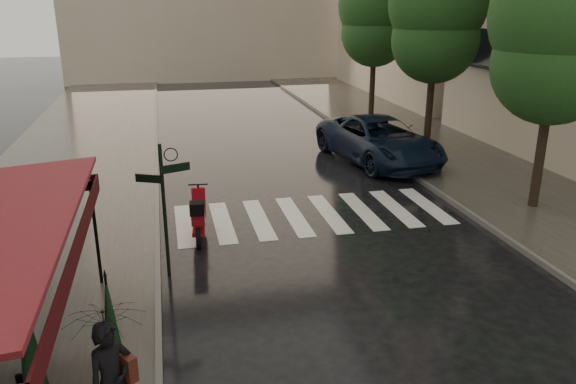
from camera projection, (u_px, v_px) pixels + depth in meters
name	position (u px, v px, depth m)	size (l,w,h in m)	color
ground	(240.00, 342.00, 10.33)	(120.00, 120.00, 0.00)	black
sidewalk_near	(71.00, 171.00, 20.45)	(6.00, 60.00, 0.12)	#38332D
sidewalk_far	(442.00, 149.00, 23.51)	(5.50, 60.00, 0.12)	#38332D
curb_near	(157.00, 166.00, 21.08)	(0.12, 60.00, 0.16)	#595651
curb_far	(379.00, 153.00, 22.93)	(0.12, 60.00, 0.16)	#595651
crosswalk	(312.00, 215.00, 16.48)	(7.85, 3.20, 0.01)	silver
signpost	(164.00, 200.00, 12.26)	(1.17, 0.29, 3.10)	black
tree_near	(560.00, 26.00, 15.22)	(3.80, 3.80, 7.99)	black
tree_mid	(437.00, 11.00, 21.57)	(3.80, 3.80, 8.34)	black
tree_far	(376.00, 11.00, 28.12)	(3.80, 3.80, 8.16)	black
pedestrian_with_umbrella	(106.00, 332.00, 7.45)	(1.49, 1.49, 2.52)	black
scooter	(199.00, 217.00, 14.66)	(0.59, 1.96, 1.29)	black
parked_car	(379.00, 140.00, 21.69)	(2.85, 6.18, 1.72)	black
parasol_front	(29.00, 346.00, 7.84)	(0.42, 0.42, 2.37)	black
parasol_back	(112.00, 334.00, 8.30)	(0.40, 0.40, 2.17)	black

